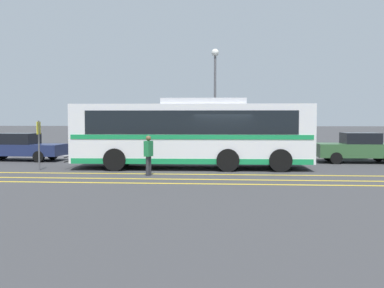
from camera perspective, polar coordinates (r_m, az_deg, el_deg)
name	(u,v)px	position (r m, az deg, el deg)	size (l,w,h in m)	color
ground_plane	(223,169)	(20.48, 3.91, -3.24)	(220.00, 220.00, 0.00)	#38383A
lane_strip_0	(188,174)	(18.67, -0.51, -3.86)	(0.20, 30.83, 0.01)	gold
lane_strip_1	(185,179)	(17.17, -0.94, -4.49)	(0.20, 30.83, 0.01)	gold
lane_strip_2	(182,184)	(16.04, -1.31, -5.04)	(0.20, 30.83, 0.01)	gold
curb_strip	(198,158)	(25.67, 0.82, -1.73)	(38.83, 0.36, 0.15)	#99999E
transit_bus	(192,132)	(20.73, 0.03, 1.52)	(11.20, 2.84, 3.22)	silver
parked_car_0	(19,147)	(26.41, -21.06, -0.36)	(4.95, 2.06, 1.50)	navy
parked_car_1	(138,148)	(24.68, -6.90, -0.47)	(4.52, 2.10, 1.41)	#4C3823
parked_car_2	(256,147)	(24.26, 8.17, -0.36)	(4.09, 2.14, 1.61)	#9E9EA3
parked_car_3	(359,148)	(25.04, 20.39, -0.46)	(4.27, 1.89, 1.57)	#335B33
pedestrian_0	(148,153)	(18.20, -5.55, -1.15)	(0.33, 0.47, 1.63)	#2D2D33
bus_stop_sign	(39,139)	(21.18, -18.88, 0.63)	(0.07, 0.40, 2.22)	#59595E
street_lamp	(215,84)	(26.58, 2.95, 7.56)	(0.44, 0.44, 6.38)	#59595E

